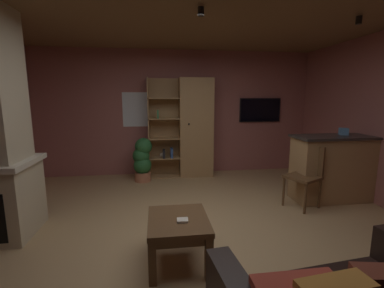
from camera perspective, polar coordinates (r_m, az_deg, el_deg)
floor at (r=3.30m, az=0.99°, el=-19.67°), size 5.79×5.63×0.02m
wall_back at (r=5.71m, az=-3.32°, el=6.63°), size 5.91×0.06×2.60m
window_pane_back at (r=5.67m, az=-11.93°, el=7.26°), size 0.55×0.01×0.71m
bookshelf_cabinet at (r=5.50m, az=-0.06°, el=3.36°), size 1.32×0.41×2.02m
kitchen_bar_counter at (r=4.86m, az=29.11°, el=-4.45°), size 1.51×0.57×1.04m
tissue_box at (r=4.85m, az=29.83°, el=2.35°), size 0.16×0.16×0.11m
coffee_table at (r=2.72m, az=-2.97°, el=-17.43°), size 0.58×0.68×0.46m
table_book_0 at (r=2.62m, az=-2.05°, el=-16.07°), size 0.11×0.10×0.02m
dining_chair at (r=4.33m, az=23.33°, el=-5.53°), size 0.56×0.56×0.92m
potted_floor_plant at (r=5.28m, az=-10.61°, el=-3.20°), size 0.38×0.38×0.86m
wall_mounted_tv at (r=6.07m, az=14.40°, el=7.09°), size 0.91×0.06×0.51m
track_light_spot_1 at (r=3.17m, az=1.91°, el=26.59°), size 0.07×0.07×0.09m
track_light_spot_2 at (r=4.00m, az=32.24°, el=21.60°), size 0.07×0.07×0.09m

